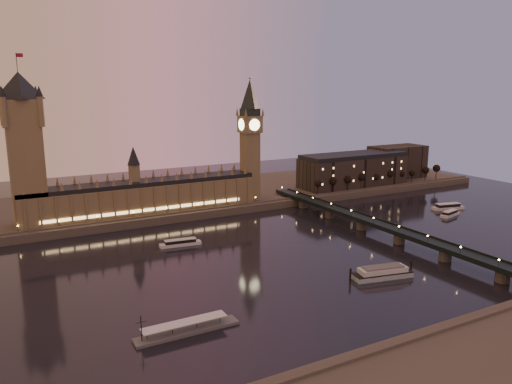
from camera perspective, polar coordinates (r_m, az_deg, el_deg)
ground at (r=307.99m, az=1.05°, el=-7.46°), size 700.00×700.00×0.00m
far_embankment at (r=462.74m, az=-5.87°, el=-0.46°), size 560.00×130.00×6.00m
palace_of_westminster at (r=395.56m, az=-12.81°, el=-0.08°), size 180.00×26.62×52.00m
victoria_tower at (r=375.48m, az=-24.95°, el=5.28°), size 31.68×31.68×118.00m
big_ben at (r=424.06m, az=-0.70°, el=6.80°), size 17.68×17.68×104.00m
westminster_bridge at (r=358.57m, az=13.91°, el=-4.06°), size 13.20×260.00×15.30m
city_block at (r=517.78m, az=12.71°, el=2.82°), size 155.00×45.00×34.00m
bare_tree_0 at (r=453.25m, az=6.96°, el=0.95°), size 6.65×6.65×13.52m
bare_tree_1 at (r=463.36m, az=8.70°, el=1.14°), size 6.65×6.65×13.52m
bare_tree_2 at (r=473.88m, az=10.36°, el=1.33°), size 6.65×6.65×13.52m
bare_tree_3 at (r=484.79m, az=11.95°, el=1.50°), size 6.65×6.65×13.52m
bare_tree_4 at (r=496.05m, az=13.46°, el=1.67°), size 6.65×6.65×13.52m
bare_tree_5 at (r=507.65m, az=14.91°, el=1.83°), size 6.65×6.65×13.52m
bare_tree_6 at (r=519.57m, az=16.29°, el=1.97°), size 6.65×6.65×13.52m
bare_tree_7 at (r=531.77m, az=17.61°, el=2.12°), size 6.65×6.65×13.52m
bare_tree_8 at (r=544.25m, az=18.87°, el=2.25°), size 6.65×6.65×13.52m
bare_tree_9 at (r=556.98m, az=20.08°, el=2.38°), size 6.65×6.65×13.52m
cruise_boat_a at (r=332.57m, az=-8.64°, el=-5.75°), size 27.63×9.06×4.34m
cruise_boat_b at (r=453.30m, az=21.08°, el=-1.58°), size 28.77×13.12×5.15m
cruise_boat_c at (r=431.43m, az=21.30°, el=-2.30°), size 22.95×11.06×4.43m
moored_barge at (r=284.20m, az=14.26°, el=-8.91°), size 37.99×15.89×7.10m
pontoon_pier at (r=221.89m, az=-7.91°, el=-15.33°), size 45.84×7.64×12.22m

